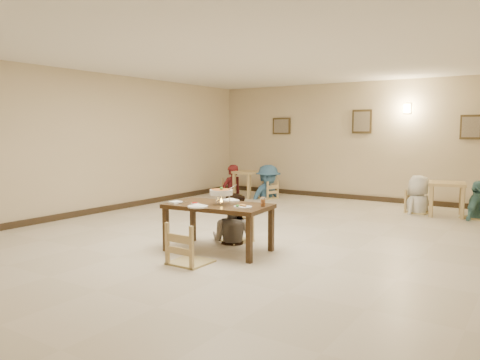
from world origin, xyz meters
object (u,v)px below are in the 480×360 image
Objects in this scene: chair_far at (236,214)px; curry_warmer at (221,192)px; bg_table_right at (447,189)px; bg_diner_a at (232,165)px; chair_near at (190,224)px; bg_diner_d at (478,181)px; bg_diner_b at (268,165)px; bg_diner_c at (419,175)px; bg_table_left at (249,176)px; main_table at (218,210)px; bg_chair_lr at (268,182)px; drink_glass at (263,202)px; bg_chair_rl at (419,191)px; bg_chair_rr at (478,193)px; bg_chair_ll at (232,179)px; main_diner at (233,193)px.

chair_far is 0.79m from curry_warmer.
bg_table_right is 0.49× the size of bg_diner_a.
curry_warmer is at bearing 51.11° from bg_diner_a.
bg_diner_a is (-3.31, 5.80, 0.32)m from chair_near.
bg_table_right is 0.54× the size of bg_diner_d.
bg_diner_c is at bearing -72.35° from bg_diner_b.
bg_table_left is (-2.74, 5.79, 0.03)m from chair_near.
main_table is 0.89× the size of bg_diner_b.
bg_diner_d is (4.95, -0.12, 0.33)m from bg_chair_lr.
bg_diner_a is (-0.57, 0.01, 0.29)m from bg_table_left.
bg_table_left is at bearing 124.25° from drink_glass.
bg_table_right is (2.39, 4.29, 0.12)m from chair_far.
bg_diner_c is (-0.00, 0.00, 0.35)m from bg_chair_rl.
main_table is 1.91× the size of bg_table_right.
bg_chair_rr is (5.51, -0.10, -0.04)m from bg_table_left.
bg_chair_rl reaches higher than main_table.
bg_diner_b is (-4.95, 0.12, 0.37)m from bg_chair_rr.
bg_chair_lr is at bearing -75.80° from bg_chair_ll.
main_table is at bearing -164.46° from drink_glass.
main_diner is 5.30m from bg_diner_d.
bg_table_left is 0.54× the size of bg_diner_d.
bg_table_left is at bearing 118.30° from curry_warmer.
bg_diner_b is (-1.98, 4.44, 0.43)m from chair_far.
bg_table_right is 0.80× the size of bg_chair_rr.
bg_diner_b is (-2.76, 4.91, 0.12)m from drink_glass.
chair_far reaches higher than drink_glass.
curry_warmer is 5.54m from bg_chair_lr.
bg_diner_b is at bearing -70.80° from main_diner.
chair_far is 0.35m from main_diner.
drink_glass is 0.08× the size of bg_diner_b.
chair_near is (0.18, -1.37, 0.08)m from chair_far.
drink_glass is 0.08× the size of bg_diner_a.
bg_chair_rl is at bearing 109.61° from bg_diner_c.
drink_glass is 5.03m from bg_table_right.
main_table is 6.03m from bg_chair_ll.
curry_warmer is 0.42× the size of bg_chair_ll.
bg_diner_a is 6.08m from bg_diner_d.
bg_chair_rl reaches higher than bg_chair_lr.
chair_near is at bearing 166.25° from bg_diner_d.
curry_warmer reaches higher than bg_chair_ll.
bg_diner_c is (3.80, -0.10, -0.06)m from bg_diner_b.
chair_near reaches higher than chair_far.
bg_chair_lr is at bearing 132.90° from chair_far.
bg_diner_a is (-3.25, 5.08, 0.23)m from main_table.
bg_chair_lr is 4.95m from bg_chair_rr.
chair_far is 5.24m from bg_diner_d.
bg_chair_rr reaches higher than bg_table_right.
bg_chair_rr is at bearing 60.67° from curry_warmer.
bg_diner_d reaches higher than main_table.
curry_warmer reaches higher than chair_far.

